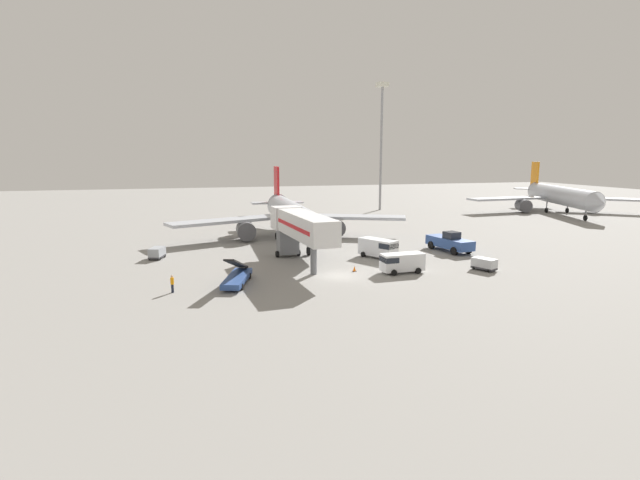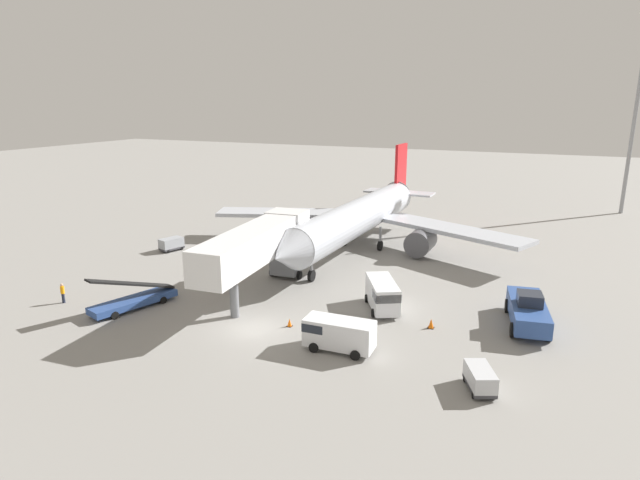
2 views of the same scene
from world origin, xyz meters
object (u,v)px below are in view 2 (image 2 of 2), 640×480
(airplane_at_gate, at_px, (361,217))
(ground_crew_worker_foreground, at_px, (63,293))
(safety_cone_bravo, at_px, (431,323))
(safety_cone_alpha, at_px, (290,323))
(service_van_rear_left, at_px, (337,333))
(jet_bridge, at_px, (261,244))
(belt_loader_truck, at_px, (134,299))
(baggage_cart_near_right, at_px, (480,378))
(service_van_near_left, at_px, (383,294))
(pushback_tug, at_px, (528,310))
(baggage_cart_mid_center, at_px, (171,244))

(airplane_at_gate, bearing_deg, ground_crew_worker_foreground, -123.44)
(ground_crew_worker_foreground, relative_size, safety_cone_bravo, 2.33)
(safety_cone_alpha, bearing_deg, service_van_rear_left, -23.65)
(jet_bridge, distance_m, service_van_rear_left, 12.45)
(airplane_at_gate, relative_size, safety_cone_alpha, 60.90)
(jet_bridge, bearing_deg, service_van_rear_left, -34.63)
(belt_loader_truck, bearing_deg, service_van_rear_left, -0.24)
(airplane_at_gate, xyz_separation_m, baggage_cart_near_right, (16.74, -25.78, -2.96))
(belt_loader_truck, distance_m, ground_crew_worker_foreground, 6.42)
(airplane_at_gate, xyz_separation_m, ground_crew_worker_foreground, (-17.06, -25.82, -2.83))
(jet_bridge, bearing_deg, service_van_near_left, 6.65)
(pushback_tug, bearing_deg, baggage_cart_near_right, -100.10)
(safety_cone_alpha, bearing_deg, safety_cone_bravo, 22.58)
(baggage_cart_mid_center, bearing_deg, airplane_at_gate, 25.96)
(safety_cone_alpha, bearing_deg, baggage_cart_mid_center, 149.12)
(service_van_near_left, bearing_deg, safety_cone_bravo, -23.40)
(jet_bridge, distance_m, baggage_cart_mid_center, 18.87)
(airplane_at_gate, bearing_deg, belt_loader_truck, -113.98)
(service_van_rear_left, height_order, safety_cone_bravo, service_van_rear_left)
(service_van_rear_left, bearing_deg, baggage_cart_near_right, -8.22)
(pushback_tug, relative_size, service_van_near_left, 1.42)
(safety_cone_bravo, bearing_deg, service_van_rear_left, -129.52)
(ground_crew_worker_foreground, bearing_deg, safety_cone_bravo, 14.48)
(service_van_near_left, relative_size, service_van_rear_left, 1.11)
(service_van_near_left, height_order, safety_cone_alpha, service_van_near_left)
(service_van_rear_left, xyz_separation_m, safety_cone_bravo, (5.05, 6.12, -0.88))
(airplane_at_gate, distance_m, service_van_near_left, 18.28)
(service_van_rear_left, height_order, baggage_cart_mid_center, service_van_rear_left)
(airplane_at_gate, height_order, service_van_near_left, airplane_at_gate)
(baggage_cart_near_right, bearing_deg, airplane_at_gate, 123.00)
(safety_cone_bravo, bearing_deg, baggage_cart_near_right, -58.84)
(service_van_rear_left, distance_m, baggage_cart_mid_center, 30.37)
(baggage_cart_mid_center, bearing_deg, baggage_cart_near_right, -24.52)
(jet_bridge, height_order, service_van_near_left, jet_bridge)
(baggage_cart_near_right, height_order, baggage_cart_mid_center, baggage_cart_mid_center)
(belt_loader_truck, height_order, service_van_near_left, belt_loader_truck)
(pushback_tug, height_order, ground_crew_worker_foreground, pushback_tug)
(airplane_at_gate, relative_size, pushback_tug, 4.92)
(baggage_cart_near_right, bearing_deg, ground_crew_worker_foreground, -179.92)
(service_van_near_left, xyz_separation_m, safety_cone_alpha, (-5.36, -5.96, -1.05))
(service_van_near_left, bearing_deg, safety_cone_alpha, -131.94)
(jet_bridge, distance_m, safety_cone_bravo, 15.52)
(service_van_near_left, xyz_separation_m, baggage_cart_near_right, (8.94, -9.41, -0.58))
(pushback_tug, bearing_deg, ground_crew_worker_foreground, -163.04)
(pushback_tug, height_order, safety_cone_alpha, pushback_tug)
(jet_bridge, relative_size, baggage_cart_mid_center, 5.82)
(safety_cone_bravo, bearing_deg, baggage_cart_mid_center, 164.19)
(baggage_cart_near_right, relative_size, baggage_cart_mid_center, 1.03)
(baggage_cart_near_right, bearing_deg, safety_cone_alpha, 166.44)
(service_van_rear_left, bearing_deg, belt_loader_truck, 179.76)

